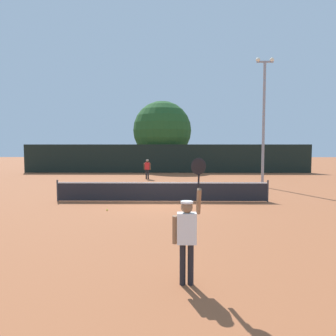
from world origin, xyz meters
The scene contains 11 objects.
ground_plane centered at (0.00, 0.00, 0.00)m, with size 120.00×120.00×0.00m, color #9E5633.
tennis_net centered at (0.00, 0.00, 0.51)m, with size 10.53×0.08×1.07m.
perimeter_fence centered at (0.00, 16.53, 1.44)m, with size 29.28×0.12×2.89m, color black.
player_serving centered at (0.78, -9.37, 1.12)m, with size 0.67×0.40×2.53m.
player_receiving centered at (-1.55, 10.33, 0.98)m, with size 0.57×0.24×1.60m.
tennis_ball centered at (-2.29, -2.27, 0.03)m, with size 0.07×0.07×0.07m, color #CCE033.
light_pole centered at (6.55, 5.55, 4.82)m, with size 1.18×0.28×8.51m.
large_tree centered at (-0.60, 19.95, 4.46)m, with size 6.50×6.50×7.72m.
parked_car_near centered at (-7.65, 21.69, 0.78)m, with size 2.10×4.29×1.69m.
parked_car_mid centered at (1.71, 23.45, 0.78)m, with size 2.29×4.36×1.69m.
parked_car_far centered at (6.12, 21.70, 0.78)m, with size 2.07×4.27×1.69m.
Camera 1 is at (0.47, -15.49, 2.77)m, focal length 33.66 mm.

